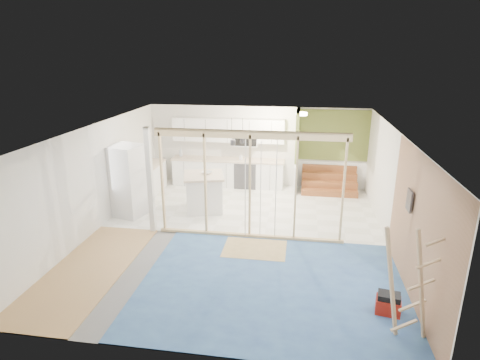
% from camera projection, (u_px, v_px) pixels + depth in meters
% --- Properties ---
extents(room, '(7.01, 8.01, 2.61)m').
position_uv_depth(room, '(237.00, 185.00, 9.25)').
color(room, slate).
rests_on(room, ground).
extents(floor_overlays, '(7.00, 8.00, 0.03)m').
position_uv_depth(floor_overlays, '(240.00, 235.00, 9.69)').
color(floor_overlays, white).
rests_on(floor_overlays, room).
extents(stud_frame, '(4.66, 0.14, 2.60)m').
position_uv_depth(stud_frame, '(227.00, 173.00, 9.20)').
color(stud_frame, '#DDB787').
rests_on(stud_frame, room).
extents(base_cabinets, '(4.45, 2.24, 0.93)m').
position_uv_depth(base_cabinets, '(204.00, 175.00, 12.90)').
color(base_cabinets, white).
rests_on(base_cabinets, room).
extents(upper_cabinets, '(3.60, 0.41, 0.85)m').
position_uv_depth(upper_cabinets, '(230.00, 131.00, 12.80)').
color(upper_cabinets, white).
rests_on(upper_cabinets, room).
extents(green_partition, '(2.25, 1.51, 2.60)m').
position_uv_depth(green_partition, '(320.00, 162.00, 12.50)').
color(green_partition, olive).
rests_on(green_partition, room).
extents(pot_rack, '(0.52, 0.52, 0.72)m').
position_uv_depth(pot_rack, '(237.00, 139.00, 10.86)').
color(pot_rack, black).
rests_on(pot_rack, room).
extents(sheathing_panel, '(0.02, 4.00, 2.60)m').
position_uv_depth(sheathing_panel, '(419.00, 232.00, 6.86)').
color(sheathing_panel, tan).
rests_on(sheathing_panel, room).
extents(electrical_panel, '(0.04, 0.30, 0.40)m').
position_uv_depth(electrical_panel, '(410.00, 200.00, 7.33)').
color(electrical_panel, '#3D3D42').
rests_on(electrical_panel, room).
extents(ceiling_light, '(0.32, 0.32, 0.08)m').
position_uv_depth(ceiling_light, '(302.00, 114.00, 11.49)').
color(ceiling_light, '#FFEABF').
rests_on(ceiling_light, room).
extents(fridge, '(1.02, 0.99, 1.93)m').
position_uv_depth(fridge, '(128.00, 181.00, 10.66)').
color(fridge, silver).
rests_on(fridge, room).
extents(island, '(1.31, 1.31, 1.04)m').
position_uv_depth(island, '(204.00, 193.00, 11.09)').
color(island, white).
rests_on(island, room).
extents(bowl, '(0.34, 0.34, 0.07)m').
position_uv_depth(bowl, '(207.00, 173.00, 10.98)').
color(bowl, silver).
rests_on(bowl, island).
extents(soap_bottle_a, '(0.13, 0.14, 0.30)m').
position_uv_depth(soap_bottle_a, '(181.00, 152.00, 13.25)').
color(soap_bottle_a, '#B0B8C4').
rests_on(soap_bottle_a, base_cabinets).
extents(soap_bottle_b, '(0.11, 0.11, 0.19)m').
position_uv_depth(soap_bottle_b, '(241.00, 157.00, 12.84)').
color(soap_bottle_b, silver).
rests_on(soap_bottle_b, base_cabinets).
extents(toolbox, '(0.45, 0.37, 0.38)m').
position_uv_depth(toolbox, '(388.00, 304.00, 6.76)').
color(toolbox, maroon).
rests_on(toolbox, room).
extents(ladder, '(1.00, 0.23, 1.90)m').
position_uv_depth(ladder, '(410.00, 285.00, 5.90)').
color(ladder, tan).
rests_on(ladder, room).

